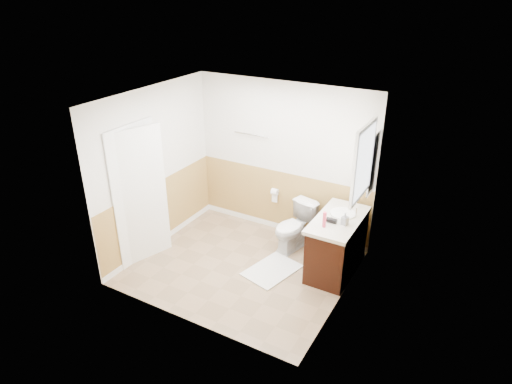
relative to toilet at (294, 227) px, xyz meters
The scene contains 32 objects.
floor 1.03m from the toilet, 116.41° to the right, with size 3.00×3.00×0.00m, color #8C7051.
ceiling 2.34m from the toilet, 116.41° to the right, with size 3.00×3.00×0.00m, color white.
wall_back 1.07m from the toilet, 134.38° to the left, with size 3.00×3.00×0.00m, color silver.
wall_front 2.37m from the toilet, 101.20° to the right, with size 3.00×3.00×0.00m, color silver.
wall_left 2.29m from the toilet, 155.90° to the right, with size 3.00×3.00×0.00m, color silver.
wall_right 1.63m from the toilet, 38.82° to the right, with size 3.00×3.00×0.00m, color silver.
wainscot_back 0.62m from the toilet, 135.18° to the left, with size 3.00×3.00×0.00m, color tan.
wainscot_front 2.20m from the toilet, 101.26° to the right, with size 3.00×3.00×0.00m, color tan.
wainscot_left 2.11m from the toilet, 155.77° to the right, with size 2.60×2.60×0.00m, color tan.
wainscot_right 1.37m from the toilet, 39.14° to the right, with size 2.60×2.60×0.00m, color tan.
toilet is the anchor object (origin of this frame).
bath_mat 0.81m from the toilet, 90.00° to the right, with size 0.55×0.80×0.02m, color silver.
vanity_cabinet 0.82m from the toilet, 17.15° to the right, with size 0.55×1.10×0.80m, color black.
vanity_knob_left 0.62m from the toilet, 35.21° to the right, with size 0.03×0.03×0.03m, color silver.
vanity_knob_right 0.54m from the toilet, 16.34° to the right, with size 0.03×0.03×0.03m, color #BAB9C0.
countertop 0.93m from the toilet, 17.35° to the right, with size 0.60×1.15×0.05m, color silver.
sink_basin 0.93m from the toilet, ahead, with size 0.36×0.36×0.02m, color white.
faucet 1.11m from the toilet, ahead, with size 0.02×0.02×0.14m, color silver.
lotion_bottle 1.06m from the toilet, 39.36° to the right, with size 0.05×0.05×0.22m, color #EC3D5E.
soap_dispenser 1.13m from the toilet, 22.05° to the right, with size 0.08×0.08×0.18m, color gray.
hair_dryer_body 0.98m from the toilet, 28.88° to the right, with size 0.07×0.07×0.14m, color black.
hair_dryer_handle 0.92m from the toilet, 26.39° to the right, with size 0.03×0.03×0.07m, color black.
mirror_panel 1.60m from the toilet, 12.78° to the left, with size 0.02×0.35×0.90m, color silver.
window_frame 1.75m from the toilet, 14.76° to the right, with size 0.04×0.80×1.00m, color white.
window_glass 1.76m from the toilet, 14.54° to the right, with size 0.01×0.70×0.90m, color white.
door 2.34m from the toilet, 144.33° to the right, with size 0.05×0.80×2.04m, color white.
door_frame 2.40m from the toilet, 145.43° to the right, with size 0.02×0.92×2.10m, color white.
door_knob 2.10m from the toilet, 150.94° to the right, with size 0.06×0.06×0.06m, color silver.
towel_bar 1.62m from the toilet, 158.49° to the left, with size 0.02×0.02×0.62m, color silver.
tp_holder_bar 0.72m from the toilet, 145.31° to the left, with size 0.02×0.02×0.14m, color silver.
tp_roll 0.72m from the toilet, 145.31° to the left, with size 0.11×0.11×0.10m, color white.
tp_sheet 0.68m from the toilet, 145.31° to the left, with size 0.10×0.01×0.16m, color white.
Camera 1 is at (2.86, -4.65, 3.84)m, focal length 31.30 mm.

